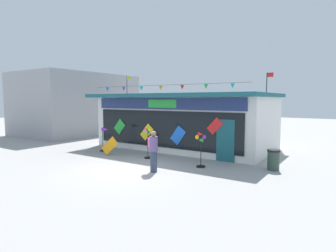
{
  "coord_description": "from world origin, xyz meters",
  "views": [
    {
      "loc": [
        7.73,
        -8.82,
        2.93
      ],
      "look_at": [
        -0.53,
        3.54,
        1.53
      ],
      "focal_mm": 29.99,
      "sensor_mm": 36.0,
      "label": 1
    }
  ],
  "objects": [
    {
      "name": "wind_spinner_left",
      "position": [
        -0.79,
        2.1,
        0.92
      ],
      "size": [
        0.36,
        0.36,
        1.61
      ],
      "color": "black",
      "rests_on": "ground_plane"
    },
    {
      "name": "kite_shop_building",
      "position": [
        -0.93,
        6.05,
        1.65
      ],
      "size": [
        10.49,
        5.82,
        4.56
      ],
      "color": "silver",
      "rests_on": "ground_plane"
    },
    {
      "name": "wind_spinner_far_left",
      "position": [
        -3.97,
        2.26,
        0.98
      ],
      "size": [
        0.64,
        0.34,
        1.38
      ],
      "color": "black",
      "rests_on": "ground_plane"
    },
    {
      "name": "person_near_camera",
      "position": [
        1.03,
        0.15,
        0.89
      ],
      "size": [
        0.48,
        0.42,
        1.68
      ],
      "rotation": [
        0.0,
        0.0,
        1.08
      ],
      "color": "#333D56",
      "rests_on": "ground_plane"
    },
    {
      "name": "trash_bin",
      "position": [
        5.0,
        3.17,
        0.44
      ],
      "size": [
        0.52,
        0.52,
        0.87
      ],
      "color": "#2D4238",
      "rests_on": "ground_plane"
    },
    {
      "name": "wind_spinner_center_left",
      "position": [
        2.25,
        1.91,
        0.98
      ],
      "size": [
        0.43,
        0.39,
        1.55
      ],
      "color": "black",
      "rests_on": "ground_plane"
    },
    {
      "name": "ground_plane",
      "position": [
        0.0,
        0.0,
        0.0
      ],
      "size": [
        80.0,
        80.0,
        0.0
      ],
      "primitive_type": "plane",
      "color": "#9E9B99"
    },
    {
      "name": "neighbour_building",
      "position": [
        -12.65,
        7.28,
        2.54
      ],
      "size": [
        6.38,
        9.34,
        5.09
      ],
      "primitive_type": "cube",
      "color": "#99999E",
      "rests_on": "ground_plane"
    },
    {
      "name": "display_kite_on_ground",
      "position": [
        -2.93,
        1.6,
        0.51
      ],
      "size": [
        1.02,
        0.23,
        1.02
      ],
      "primitive_type": "cube",
      "rotation": [
        -0.21,
        0.79,
        0.0
      ],
      "color": "orange",
      "rests_on": "ground_plane"
    }
  ]
}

